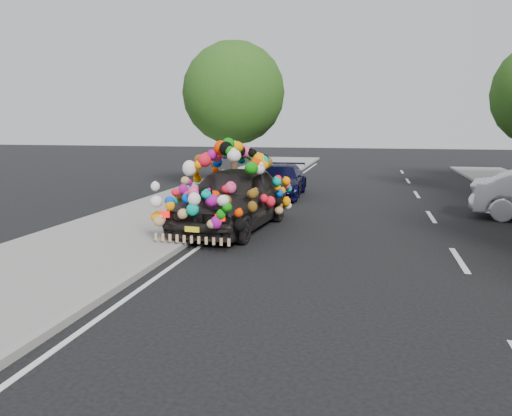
# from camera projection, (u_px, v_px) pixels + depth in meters

# --- Properties ---
(ground) EXTENTS (100.00, 100.00, 0.00)m
(ground) POSITION_uv_depth(u_px,v_px,m) (287.00, 250.00, 11.07)
(ground) COLOR black
(ground) RESTS_ON ground
(sidewalk) EXTENTS (4.00, 60.00, 0.12)m
(sidewalk) POSITION_uv_depth(u_px,v_px,m) (111.00, 238.00, 12.01)
(sidewalk) COLOR gray
(sidewalk) RESTS_ON ground
(kerb) EXTENTS (0.15, 60.00, 0.13)m
(kerb) POSITION_uv_depth(u_px,v_px,m) (187.00, 242.00, 11.58)
(kerb) COLOR gray
(kerb) RESTS_ON ground
(lane_markings) EXTENTS (6.00, 50.00, 0.01)m
(lane_markings) POSITION_uv_depth(u_px,v_px,m) (459.00, 260.00, 10.28)
(lane_markings) COLOR silver
(lane_markings) RESTS_ON ground
(tree_near_sidewalk) EXTENTS (4.20, 4.20, 6.13)m
(tree_near_sidewalk) POSITION_uv_depth(u_px,v_px,m) (234.00, 93.00, 20.38)
(tree_near_sidewalk) COLOR #332114
(tree_near_sidewalk) RESTS_ON ground
(plush_art_car) EXTENTS (2.83, 5.31, 2.32)m
(plush_art_car) POSITION_uv_depth(u_px,v_px,m) (232.00, 184.00, 13.19)
(plush_art_car) COLOR black
(plush_art_car) RESTS_ON ground
(navy_sedan) EXTENTS (1.80, 4.23, 1.22)m
(navy_sedan) POSITION_uv_depth(u_px,v_px,m) (281.00, 181.00, 19.35)
(navy_sedan) COLOR black
(navy_sedan) RESTS_ON ground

